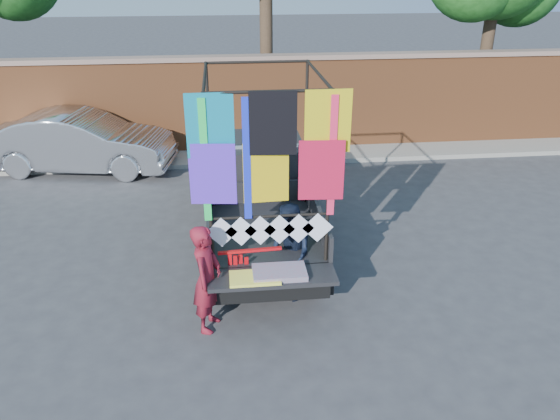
{
  "coord_description": "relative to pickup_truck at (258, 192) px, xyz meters",
  "views": [
    {
      "loc": [
        -0.31,
        -7.6,
        4.99
      ],
      "look_at": [
        0.48,
        -0.2,
        1.5
      ],
      "focal_mm": 35.0,
      "sensor_mm": 36.0,
      "label": 1
    }
  ],
  "objects": [
    {
      "name": "ground",
      "position": [
        -0.29,
        -2.03,
        -0.86
      ],
      "size": [
        90.0,
        90.0,
        0.0
      ],
      "primitive_type": "plane",
      "color": "#38383A",
      "rests_on": "ground"
    },
    {
      "name": "streamer_bundle",
      "position": [
        -0.4,
        -2.64,
        0.0
      ],
      "size": [
        0.95,
        0.11,
        0.65
      ],
      "color": "red",
      "rests_on": "ground"
    },
    {
      "name": "sedan",
      "position": [
        -4.14,
        3.88,
        -0.11
      ],
      "size": [
        4.73,
        2.32,
        1.49
      ],
      "primitive_type": "imported",
      "rotation": [
        0.0,
        0.0,
        1.4
      ],
      "color": "#B4B6BB",
      "rests_on": "ground"
    },
    {
      "name": "brick_wall",
      "position": [
        -0.29,
        4.97,
        0.47
      ],
      "size": [
        30.0,
        0.45,
        2.61
      ],
      "color": "#98532C",
      "rests_on": "ground"
    },
    {
      "name": "woman",
      "position": [
        -0.93,
        -2.97,
        -0.03
      ],
      "size": [
        0.55,
        0.69,
        1.65
      ],
      "primitive_type": "imported",
      "rotation": [
        0.0,
        0.0,
        1.29
      ],
      "color": "maroon",
      "rests_on": "ground"
    },
    {
      "name": "man",
      "position": [
        0.34,
        -2.29,
        -0.06
      ],
      "size": [
        0.84,
        0.94,
        1.59
      ],
      "primitive_type": "imported",
      "rotation": [
        0.0,
        0.0,
        -1.19
      ],
      "color": "black",
      "rests_on": "ground"
    },
    {
      "name": "pickup_truck",
      "position": [
        0.0,
        0.0,
        0.0
      ],
      "size": [
        2.16,
        5.43,
        3.42
      ],
      "color": "black",
      "rests_on": "ground"
    },
    {
      "name": "curb",
      "position": [
        -0.29,
        4.27,
        -0.8
      ],
      "size": [
        30.0,
        1.2,
        0.12
      ],
      "primitive_type": "cube",
      "color": "gray",
      "rests_on": "ground"
    }
  ]
}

